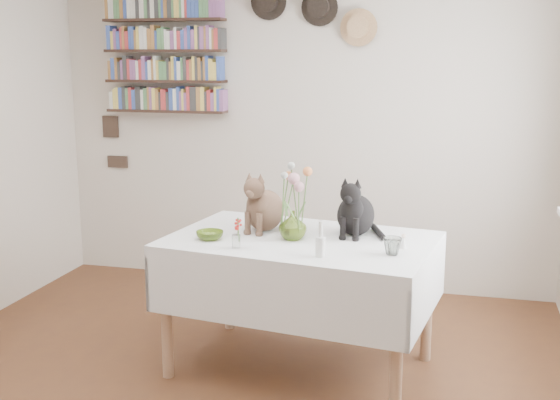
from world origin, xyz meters
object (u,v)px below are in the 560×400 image
(dining_table, at_px, (301,271))
(black_cat, at_px, (356,204))
(tabby_cat, at_px, (265,199))
(bookshelf_unit, at_px, (165,56))
(flower_vase, at_px, (293,225))

(dining_table, height_order, black_cat, black_cat)
(tabby_cat, xyz_separation_m, bookshelf_unit, (-1.20, 1.34, 0.85))
(flower_vase, bearing_deg, bookshelf_unit, 132.81)
(tabby_cat, bearing_deg, black_cat, 14.35)
(tabby_cat, relative_size, black_cat, 1.03)
(dining_table, distance_m, black_cat, 0.51)
(dining_table, height_order, tabby_cat, tabby_cat)
(flower_vase, xyz_separation_m, bookshelf_unit, (-1.42, 1.53, 0.95))
(tabby_cat, bearing_deg, dining_table, -18.63)
(flower_vase, bearing_deg, black_cat, 32.31)
(bookshelf_unit, bearing_deg, dining_table, -45.71)
(black_cat, xyz_separation_m, bookshelf_unit, (-1.75, 1.32, 0.85))
(bookshelf_unit, bearing_deg, flower_vase, -47.19)
(black_cat, relative_size, bookshelf_unit, 0.36)
(dining_table, relative_size, tabby_cat, 4.36)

